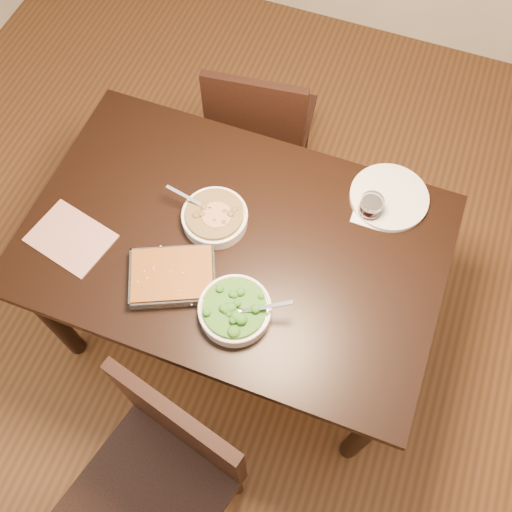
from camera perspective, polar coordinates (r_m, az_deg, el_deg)
ground at (r=2.59m, az=-1.68°, el=-6.33°), size 4.00×4.00×0.00m
table at (r=1.99m, az=-2.17°, el=0.23°), size 1.40×0.90×0.75m
magazine_a at (r=2.01m, az=-18.04°, el=1.73°), size 0.30×0.25×0.01m
coaster at (r=1.99m, az=11.14°, el=4.13°), size 0.10×0.10×0.00m
stew_bowl at (r=1.92m, az=-4.14°, el=3.91°), size 0.25×0.22×0.09m
broccoli_bowl at (r=1.77m, az=-2.11°, el=-5.41°), size 0.25×0.23×0.09m
baking_dish at (r=1.84m, az=-8.33°, el=-2.02°), size 0.33×0.29×0.05m
wine_tumbler at (r=1.95m, az=11.38°, el=4.84°), size 0.08×0.08×0.09m
dinner_plate at (r=2.03m, az=13.16°, el=5.75°), size 0.27×0.27×0.02m
chair_near at (r=1.93m, az=-9.16°, el=-20.21°), size 0.54×0.54×0.95m
chair_far at (r=2.51m, az=0.41°, el=12.69°), size 0.46×0.46×0.87m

